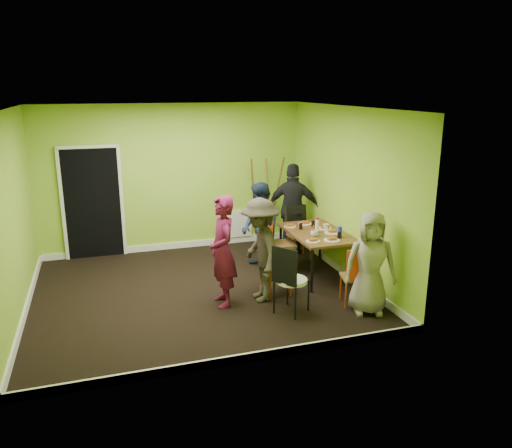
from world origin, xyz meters
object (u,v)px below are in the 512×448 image
(chair_bentwood, at_px, (289,277))
(blue_bottle, at_px, (340,232))
(person_back_end, at_px, (293,209))
(chair_left_far, at_px, (276,239))
(orange_bottle, at_px, (314,227))
(chair_front_end, at_px, (356,273))
(easel, at_px, (266,201))
(person_front_end, at_px, (370,263))
(person_left_near, at_px, (260,250))
(person_standing, at_px, (223,251))
(person_left_far, at_px, (260,227))
(chair_back_end, at_px, (296,221))
(dining_table, at_px, (317,235))
(chair_left_near, at_px, (271,260))
(thermos, at_px, (317,226))

(chair_bentwood, xyz_separation_m, blue_bottle, (1.22, 0.90, 0.28))
(person_back_end, bearing_deg, chair_bentwood, 89.46)
(chair_left_far, distance_m, orange_bottle, 0.67)
(chair_left_far, bearing_deg, chair_front_end, 28.34)
(easel, bearing_deg, person_front_end, -84.37)
(chair_front_end, relative_size, orange_bottle, 11.07)
(orange_bottle, relative_size, person_left_near, 0.05)
(person_standing, relative_size, person_left_far, 1.06)
(chair_back_end, bearing_deg, person_left_far, 29.63)
(dining_table, xyz_separation_m, chair_bentwood, (-1.01, -1.29, -0.14))
(orange_bottle, distance_m, person_front_end, 1.72)
(chair_front_end, height_order, person_back_end, person_back_end)
(person_left_near, bearing_deg, chair_front_end, 65.34)
(chair_left_near, xyz_separation_m, blue_bottle, (1.24, 0.20, 0.28))
(chair_front_end, distance_m, orange_bottle, 1.49)
(chair_left_far, height_order, person_left_near, person_left_near)
(dining_table, distance_m, thermos, 0.18)
(chair_left_near, distance_m, person_left_far, 1.10)
(chair_bentwood, bearing_deg, person_back_end, 120.83)
(person_left_near, bearing_deg, person_left_far, 163.86)
(person_standing, bearing_deg, person_back_end, 134.09)
(dining_table, height_order, chair_left_far, chair_left_far)
(easel, height_order, person_left_near, easel)
(chair_left_far, bearing_deg, person_front_end, 27.47)
(chair_left_near, height_order, person_back_end, person_back_end)
(dining_table, height_order, person_back_end, person_back_end)
(blue_bottle, bearing_deg, person_standing, -171.59)
(chair_left_far, height_order, chair_back_end, chair_left_far)
(easel, xyz_separation_m, person_left_near, (-0.97, -2.60, -0.09))
(person_standing, bearing_deg, chair_left_near, 96.06)
(chair_back_end, xyz_separation_m, thermos, (-0.07, -1.07, 0.19))
(dining_table, xyz_separation_m, chair_left_near, (-1.03, -0.58, -0.14))
(dining_table, relative_size, chair_front_end, 1.69)
(dining_table, distance_m, person_left_far, 0.97)
(person_left_far, relative_size, person_left_near, 0.99)
(chair_front_end, xyz_separation_m, chair_bentwood, (-1.02, 0.03, 0.06))
(person_left_far, bearing_deg, orange_bottle, 60.75)
(chair_back_end, height_order, person_left_near, person_left_near)
(blue_bottle, xyz_separation_m, person_back_end, (-0.17, 1.58, 0.02))
(thermos, bearing_deg, chair_left_far, 151.56)
(easel, distance_m, blue_bottle, 2.35)
(chair_front_end, bearing_deg, chair_left_near, 158.05)
(person_left_far, height_order, person_left_near, person_left_near)
(chair_left_far, bearing_deg, person_left_far, -127.15)
(chair_front_end, relative_size, person_left_near, 0.57)
(chair_back_end, bearing_deg, chair_bentwood, 63.62)
(thermos, bearing_deg, chair_left_near, -151.70)
(chair_left_far, bearing_deg, blue_bottle, 58.07)
(chair_front_end, xyz_separation_m, person_front_end, (0.07, -0.25, 0.23))
(easel, relative_size, person_back_end, 1.03)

